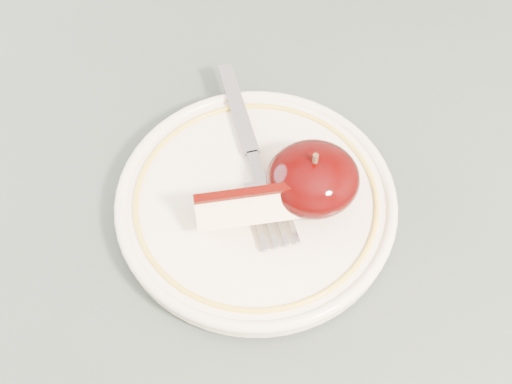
{
  "coord_description": "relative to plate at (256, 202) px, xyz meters",
  "views": [
    {
      "loc": [
        -0.01,
        -0.17,
        1.21
      ],
      "look_at": [
        0.01,
        0.11,
        0.78
      ],
      "focal_mm": 50.0,
      "sensor_mm": 36.0,
      "label": 1
    }
  ],
  "objects": [
    {
      "name": "apple_wedge",
      "position": [
        -0.01,
        -0.02,
        0.02
      ],
      "size": [
        0.08,
        0.04,
        0.04
      ],
      "rotation": [
        0.0,
        0.0,
        0.09
      ],
      "color": "#F4E7B3",
      "rests_on": "plate"
    },
    {
      "name": "apple_half",
      "position": [
        0.04,
        0.0,
        0.03
      ],
      "size": [
        0.07,
        0.06,
        0.05
      ],
      "color": "black",
      "rests_on": "plate"
    },
    {
      "name": "fork",
      "position": [
        -0.0,
        0.04,
        0.01
      ],
      "size": [
        0.05,
        0.18,
        0.0
      ],
      "rotation": [
        0.0,
        0.0,
        1.76
      ],
      "color": "#96999E",
      "rests_on": "plate"
    },
    {
      "name": "plate",
      "position": [
        0.0,
        0.0,
        0.0
      ],
      "size": [
        0.21,
        0.21,
        0.02
      ],
      "color": "#EEE3C7",
      "rests_on": "table"
    }
  ]
}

